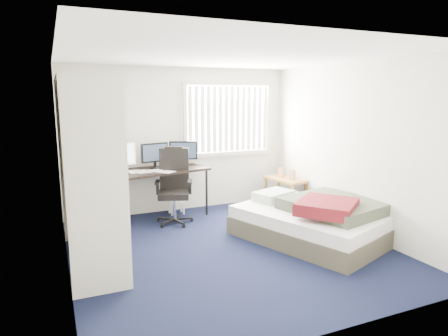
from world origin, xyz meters
TOP-DOWN VIEW (x-y plane):
  - ground at (0.00, 0.00)m, footprint 4.20×4.20m
  - room_shell at (0.00, 0.00)m, footprint 4.20×4.20m
  - window_assembly at (0.90, 2.04)m, footprint 1.72×0.09m
  - closet at (-1.67, 0.27)m, footprint 0.64×1.84m
  - desk at (-0.55, 1.75)m, footprint 1.80×1.12m
  - office_chair at (-0.33, 1.44)m, footprint 0.73×0.73m
  - footstool at (-0.17, 1.85)m, footprint 0.29×0.23m
  - nightstand at (1.75, 1.42)m, footprint 0.53×0.85m
  - bed at (1.28, -0.13)m, footprint 2.08×2.38m
  - pine_box at (-1.65, -0.04)m, footprint 0.54×0.49m

SIDE VIEW (x-z plane):
  - ground at x=0.00m, z-range 0.00..0.00m
  - pine_box at x=-1.65m, z-range 0.00..0.33m
  - footstool at x=-0.17m, z-range 0.06..0.30m
  - bed at x=1.28m, z-range -0.05..0.61m
  - office_chair at x=-0.33m, z-range -0.14..1.07m
  - nightstand at x=1.75m, z-range 0.12..0.84m
  - desk at x=-0.55m, z-range 0.20..1.49m
  - closet at x=-1.67m, z-range 0.24..2.46m
  - room_shell at x=0.00m, z-range -0.59..3.61m
  - window_assembly at x=0.90m, z-range 0.94..2.26m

